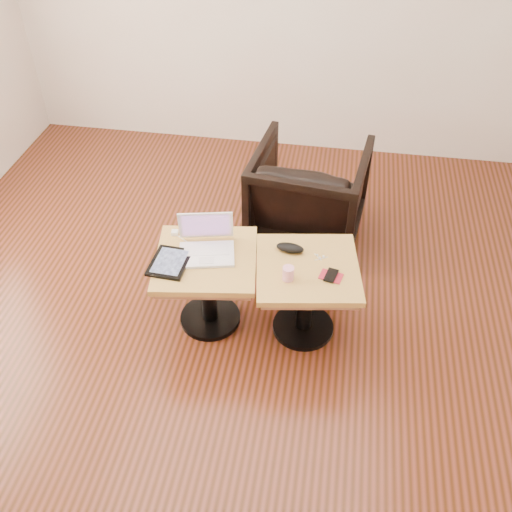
% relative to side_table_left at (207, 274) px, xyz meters
% --- Properties ---
extents(room_shell, '(4.52, 4.52, 2.71)m').
position_rel_side_table_left_xyz_m(room_shell, '(0.17, -0.04, 0.96)').
color(room_shell, '#3C1D0A').
rests_on(room_shell, ground).
extents(side_table_left, '(0.64, 0.64, 0.52)m').
position_rel_side_table_left_xyz_m(side_table_left, '(0.00, 0.00, 0.00)').
color(side_table_left, black).
rests_on(side_table_left, ground).
extents(side_table_right, '(0.65, 0.65, 0.52)m').
position_rel_side_table_left_xyz_m(side_table_right, '(0.58, 0.02, 0.00)').
color(side_table_right, black).
rests_on(side_table_right, ground).
extents(laptop, '(0.36, 0.33, 0.22)m').
position_rel_side_table_left_xyz_m(laptop, '(-0.01, 0.06, 0.17)').
color(laptop, white).
rests_on(laptop, side_table_left).
extents(tablet, '(0.22, 0.27, 0.02)m').
position_rel_side_table_left_xyz_m(tablet, '(-0.18, -0.09, 0.14)').
color(tablet, black).
rests_on(tablet, side_table_left).
extents(charging_adapter, '(0.04, 0.04, 0.02)m').
position_rel_side_table_left_xyz_m(charging_adapter, '(-0.23, 0.17, 0.14)').
color(charging_adapter, white).
rests_on(charging_adapter, side_table_left).
extents(glasses_case, '(0.17, 0.09, 0.05)m').
position_rel_side_table_left_xyz_m(glasses_case, '(0.46, 0.13, 0.15)').
color(glasses_case, black).
rests_on(glasses_case, side_table_right).
extents(striped_cup, '(0.07, 0.07, 0.08)m').
position_rel_side_table_left_xyz_m(striped_cup, '(0.48, -0.10, 0.17)').
color(striped_cup, '#F64F8B').
rests_on(striped_cup, side_table_right).
extents(earbuds_tangle, '(0.07, 0.05, 0.01)m').
position_rel_side_table_left_xyz_m(earbuds_tangle, '(0.64, 0.10, 0.14)').
color(earbuds_tangle, white).
rests_on(earbuds_tangle, side_table_right).
extents(phone_on_sleeve, '(0.14, 0.12, 0.01)m').
position_rel_side_table_left_xyz_m(phone_on_sleeve, '(0.71, -0.04, 0.14)').
color(phone_on_sleeve, '#A51126').
rests_on(phone_on_sleeve, side_table_right).
extents(armchair, '(0.83, 0.85, 0.70)m').
position_rel_side_table_left_xyz_m(armchair, '(0.50, 0.96, -0.04)').
color(armchair, black).
rests_on(armchair, ground).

